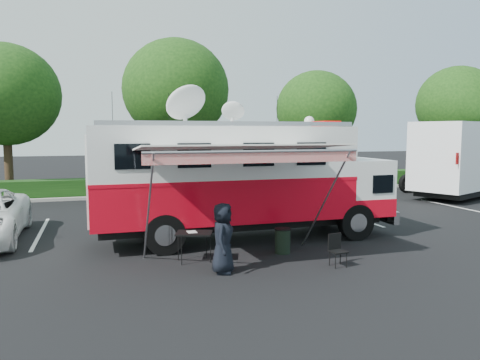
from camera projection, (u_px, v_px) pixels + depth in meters
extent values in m
plane|color=black|center=(245.00, 239.00, 15.34)|extent=(120.00, 120.00, 0.00)
cube|color=#9E998E|center=(252.00, 192.00, 26.96)|extent=(60.00, 0.35, 0.15)
cube|color=black|center=(247.00, 183.00, 27.78)|extent=(60.00, 1.20, 1.00)
cylinder|color=black|center=(8.00, 157.00, 24.79)|extent=(0.44, 0.44, 4.40)
ellipsoid|color=#14380F|center=(5.00, 95.00, 24.46)|extent=(5.63, 5.63, 5.35)
cylinder|color=black|center=(177.00, 151.00, 27.44)|extent=(0.44, 0.44, 4.80)
ellipsoid|color=#14380F|center=(176.00, 90.00, 27.08)|extent=(6.14, 6.14, 5.84)
cylinder|color=black|center=(315.00, 155.00, 30.15)|extent=(0.44, 0.44, 4.00)
ellipsoid|color=#14380F|center=(316.00, 109.00, 29.85)|extent=(5.12, 5.12, 4.86)
cylinder|color=black|center=(455.00, 150.00, 33.39)|extent=(0.44, 0.44, 4.40)
ellipsoid|color=#14380F|center=(457.00, 104.00, 33.05)|extent=(5.63, 5.63, 5.35)
cube|color=silver|center=(41.00, 233.00, 16.26)|extent=(0.12, 5.50, 0.01)
cube|color=silver|center=(208.00, 223.00, 18.04)|extent=(0.12, 5.50, 0.01)
cube|color=silver|center=(346.00, 215.00, 19.82)|extent=(0.12, 5.50, 0.01)
cube|color=silver|center=(461.00, 208.00, 21.60)|extent=(0.12, 5.50, 0.01)
cube|color=black|center=(245.00, 221.00, 15.28)|extent=(9.21, 1.50, 0.32)
cylinder|color=black|center=(356.00, 222.00, 15.18)|extent=(1.18, 0.34, 1.18)
cylinder|color=black|center=(322.00, 210.00, 17.41)|extent=(1.18, 0.34, 1.18)
cylinder|color=black|center=(165.00, 234.00, 13.34)|extent=(1.18, 0.34, 1.18)
cylinder|color=black|center=(154.00, 220.00, 15.57)|extent=(1.18, 0.34, 1.18)
cube|color=silver|center=(374.00, 212.00, 16.72)|extent=(0.21, 2.68, 0.43)
cube|color=silver|center=(355.00, 185.00, 16.38)|extent=(1.50, 2.68, 1.82)
cube|color=red|center=(354.00, 203.00, 16.44)|extent=(1.52, 2.70, 0.59)
cube|color=black|center=(372.00, 175.00, 16.55)|extent=(0.13, 2.38, 0.75)
cube|color=red|center=(222.00, 198.00, 14.98)|extent=(8.13, 2.68, 1.28)
cube|color=red|center=(222.00, 178.00, 14.91)|extent=(8.15, 2.70, 0.11)
cube|color=silver|center=(222.00, 153.00, 14.83)|extent=(8.13, 2.68, 1.50)
cube|color=silver|center=(222.00, 128.00, 14.75)|extent=(8.13, 2.68, 0.09)
cube|color=#CC0505|center=(326.00, 124.00, 15.81)|extent=(0.59, 1.02, 0.17)
sphere|color=silver|center=(309.00, 121.00, 16.78)|extent=(0.36, 0.36, 0.36)
ellipsoid|color=silver|center=(186.00, 103.00, 14.17)|extent=(1.28, 1.28, 0.39)
ellipsoid|color=silver|center=(233.00, 111.00, 15.02)|extent=(0.75, 0.75, 0.21)
cylinder|color=black|center=(112.00, 110.00, 14.12)|extent=(0.02, 0.02, 1.07)
cylinder|color=black|center=(169.00, 110.00, 14.62)|extent=(0.02, 0.02, 1.07)
cylinder|color=black|center=(277.00, 112.00, 15.70)|extent=(0.02, 0.02, 1.07)
cube|color=silver|center=(240.00, 147.00, 12.25)|extent=(5.35, 2.57, 0.22)
cube|color=red|center=(256.00, 157.00, 11.07)|extent=(5.35, 0.04, 0.30)
cylinder|color=#B2B2B7|center=(257.00, 151.00, 11.03)|extent=(5.35, 0.07, 0.07)
cylinder|color=#B2B2B7|center=(148.00, 212.00, 11.62)|extent=(0.05, 2.76, 3.09)
cylinder|color=#B2B2B7|center=(324.00, 203.00, 13.06)|extent=(0.05, 2.76, 3.09)
imported|color=black|center=(223.00, 273.00, 11.65)|extent=(0.86, 1.01, 1.76)
cube|color=black|center=(194.00, 233.00, 12.60)|extent=(1.12, 0.94, 0.04)
cylinder|color=black|center=(182.00, 251.00, 12.29)|extent=(0.02, 0.02, 0.78)
cylinder|color=black|center=(178.00, 246.00, 12.75)|extent=(0.02, 0.02, 0.78)
cylinder|color=black|center=(211.00, 248.00, 12.52)|extent=(0.02, 0.02, 0.78)
cylinder|color=black|center=(206.00, 244.00, 12.99)|extent=(0.02, 0.02, 0.78)
cube|color=silver|center=(192.00, 232.00, 12.63)|extent=(0.25, 0.34, 0.01)
cube|color=black|center=(338.00, 252.00, 12.15)|extent=(0.45, 0.45, 0.04)
cube|color=black|center=(335.00, 242.00, 12.32)|extent=(0.40, 0.09, 0.44)
cylinder|color=black|center=(336.00, 261.00, 11.97)|extent=(0.02, 0.02, 0.40)
cylinder|color=black|center=(330.00, 258.00, 12.28)|extent=(0.02, 0.02, 0.40)
cylinder|color=black|center=(347.00, 260.00, 12.07)|extent=(0.02, 0.02, 0.40)
cylinder|color=black|center=(340.00, 257.00, 12.37)|extent=(0.02, 0.02, 0.40)
cylinder|color=black|center=(283.00, 241.00, 13.53)|extent=(0.45, 0.45, 0.69)
cylinder|color=black|center=(283.00, 229.00, 13.49)|extent=(0.48, 0.48, 0.04)
cylinder|color=black|center=(437.00, 188.00, 24.71)|extent=(1.08, 0.33, 1.08)
cylinder|color=black|center=(408.00, 183.00, 26.98)|extent=(1.08, 0.33, 1.08)
cylinder|color=black|center=(457.00, 187.00, 25.10)|extent=(1.08, 0.33, 1.08)
cylinder|color=black|center=(427.00, 183.00, 27.36)|extent=(1.08, 0.33, 1.08)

